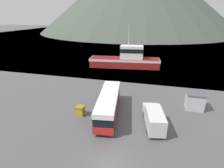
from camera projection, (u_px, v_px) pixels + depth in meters
The scene contains 7 objects.
ground_plane at pixel (110, 160), 16.90m from camera, with size 400.00×400.00×0.00m, color #4C4C4F.
water_surface at pixel (154, 32), 143.74m from camera, with size 240.00×240.00×0.00m, color #475B6B.
tour_bus at pixel (109, 103), 23.95m from camera, with size 3.89×10.60×3.08m.
delivery_van at pixel (154, 117), 21.58m from camera, with size 3.13×6.57×2.38m.
fishing_boat at pixel (126, 59), 46.29m from camera, with size 18.69×6.52×11.04m.
storage_bin at pixel (80, 111), 24.20m from camera, with size 1.13×1.07×1.38m.
dock_kiosk at pixel (195, 101), 25.70m from camera, with size 2.65×2.38×2.56m.
Camera 1 is at (3.43, -12.53, 13.07)m, focal length 28.00 mm.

